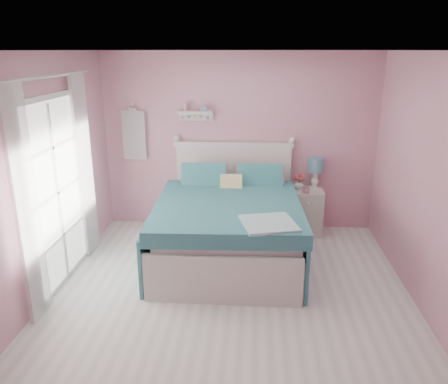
# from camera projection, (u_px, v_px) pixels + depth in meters

# --- Properties ---
(floor) EXTENTS (4.50, 4.50, 0.00)m
(floor) POSITION_uv_depth(u_px,v_px,m) (229.00, 303.00, 4.71)
(floor) COLOR beige
(floor) RESTS_ON ground
(room_shell) EXTENTS (4.50, 4.50, 4.50)m
(room_shell) POSITION_uv_depth(u_px,v_px,m) (230.00, 161.00, 4.22)
(room_shell) COLOR #CE8290
(room_shell) RESTS_ON floor
(bed) EXTENTS (1.85, 2.30, 1.32)m
(bed) POSITION_uv_depth(u_px,v_px,m) (229.00, 227.00, 5.64)
(bed) COLOR silver
(bed) RESTS_ON floor
(nightstand) EXTENTS (0.46, 0.46, 0.67)m
(nightstand) POSITION_uv_depth(u_px,v_px,m) (306.00, 211.00, 6.44)
(nightstand) COLOR beige
(nightstand) RESTS_ON floor
(table_lamp) EXTENTS (0.23, 0.23, 0.46)m
(table_lamp) POSITION_uv_depth(u_px,v_px,m) (316.00, 167.00, 6.32)
(table_lamp) COLOR white
(table_lamp) RESTS_ON nightstand
(vase) EXTENTS (0.17, 0.17, 0.14)m
(vase) POSITION_uv_depth(u_px,v_px,m) (299.00, 184.00, 6.37)
(vase) COLOR silver
(vase) RESTS_ON nightstand
(teacup) EXTENTS (0.13, 0.13, 0.08)m
(teacup) POSITION_uv_depth(u_px,v_px,m) (306.00, 190.00, 6.19)
(teacup) COLOR #CF8AA3
(teacup) RESTS_ON nightstand
(roses) EXTENTS (0.14, 0.11, 0.12)m
(roses) POSITION_uv_depth(u_px,v_px,m) (299.00, 177.00, 6.33)
(roses) COLOR #D04754
(roses) RESTS_ON vase
(wall_shelf) EXTENTS (0.50, 0.15, 0.25)m
(wall_shelf) POSITION_uv_depth(u_px,v_px,m) (196.00, 113.00, 6.29)
(wall_shelf) COLOR silver
(wall_shelf) RESTS_ON room_shell
(hanging_dress) EXTENTS (0.34, 0.03, 0.72)m
(hanging_dress) POSITION_uv_depth(u_px,v_px,m) (134.00, 135.00, 6.45)
(hanging_dress) COLOR white
(hanging_dress) RESTS_ON room_shell
(french_door) EXTENTS (0.04, 1.32, 2.16)m
(french_door) POSITION_uv_depth(u_px,v_px,m) (57.00, 193.00, 4.89)
(french_door) COLOR silver
(french_door) RESTS_ON floor
(curtain_near) EXTENTS (0.04, 0.40, 2.32)m
(curtain_near) POSITION_uv_depth(u_px,v_px,m) (26.00, 207.00, 4.15)
(curtain_near) COLOR white
(curtain_near) RESTS_ON floor
(curtain_far) EXTENTS (0.04, 0.40, 2.32)m
(curtain_far) POSITION_uv_depth(u_px,v_px,m) (85.00, 167.00, 5.56)
(curtain_far) COLOR white
(curtain_far) RESTS_ON floor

